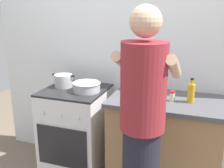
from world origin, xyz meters
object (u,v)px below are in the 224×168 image
at_px(spice_bottle, 172,96).
at_px(oil_bottle, 191,93).
at_px(pot, 63,81).
at_px(utensil_crock, 146,82).
at_px(mixing_bowl, 87,86).
at_px(person, 142,133).
at_px(stove_range, 76,131).

distance_m(spice_bottle, oil_bottle, 0.16).
distance_m(pot, utensil_crock, 0.83).
xyz_separation_m(pot, mixing_bowl, (0.28, -0.06, -0.01)).
bearing_deg(spice_bottle, mixing_bowl, 179.98).
distance_m(mixing_bowl, utensil_crock, 0.57).
height_order(utensil_crock, person, person).
bearing_deg(mixing_bowl, spice_bottle, -0.02).
bearing_deg(mixing_bowl, pot, 168.54).
xyz_separation_m(pot, utensil_crock, (0.81, 0.15, 0.02)).
bearing_deg(stove_range, pot, 166.48).
xyz_separation_m(spice_bottle, person, (-0.12, -0.61, -0.08)).
xyz_separation_m(pot, oil_bottle, (1.24, -0.04, 0.02)).
bearing_deg(person, utensil_crock, 100.70).
bearing_deg(oil_bottle, utensil_crock, 156.22).
height_order(stove_range, pot, pot).
bearing_deg(utensil_crock, pot, -169.63).
relative_size(stove_range, pot, 3.65).
height_order(mixing_bowl, spice_bottle, mixing_bowl).
xyz_separation_m(stove_range, spice_bottle, (0.95, -0.02, 0.49)).
xyz_separation_m(stove_range, oil_bottle, (1.10, -0.01, 0.54)).
xyz_separation_m(mixing_bowl, person, (0.69, -0.61, -0.09)).
bearing_deg(utensil_crock, person, -79.30).
height_order(utensil_crock, oil_bottle, utensil_crock).
xyz_separation_m(mixing_bowl, spice_bottle, (0.81, -0.00, -0.01)).
bearing_deg(person, oil_bottle, 66.29).
xyz_separation_m(mixing_bowl, oil_bottle, (0.96, 0.02, 0.04)).
distance_m(stove_range, utensil_crock, 0.88).
distance_m(mixing_bowl, person, 0.92).
bearing_deg(pot, utensil_crock, 10.37).
bearing_deg(pot, oil_bottle, -1.82).
xyz_separation_m(utensil_crock, person, (0.15, -0.81, -0.13)).
height_order(mixing_bowl, utensil_crock, utensil_crock).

